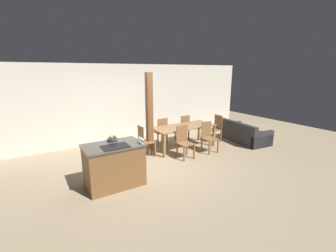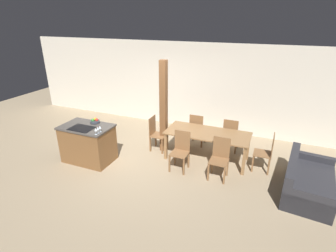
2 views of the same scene
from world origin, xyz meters
TOP-DOWN VIEW (x-y plane):
  - ground_plane at (0.00, 0.00)m, footprint 16.00×16.00m
  - wall_back at (0.00, 2.59)m, footprint 11.20×0.08m
  - kitchen_island at (-1.25, -0.54)m, footprint 1.23×0.80m
  - fruit_bowl at (-1.17, -0.28)m, footprint 0.23×0.23m
  - wine_glass_near at (-0.70, -0.87)m, footprint 0.06×0.06m
  - wine_glass_middle at (-0.70, -0.79)m, footprint 0.06×0.06m
  - wine_glass_far at (-0.70, -0.71)m, footprint 0.06×0.06m
  - dining_table at (1.48, 0.65)m, footprint 2.06×0.89m
  - dining_chair_near_left at (1.01, -0.02)m, footprint 0.40×0.40m
  - dining_chair_near_right at (1.94, -0.02)m, footprint 0.40×0.40m
  - dining_chair_far_left at (1.01, 1.32)m, footprint 0.40×0.40m
  - dining_chair_far_right at (1.94, 1.32)m, footprint 0.40×0.40m
  - dining_chair_head_end at (0.07, 0.65)m, footprint 0.40×0.40m
  - dining_chair_foot_end at (2.88, 0.65)m, footprint 0.40×0.40m
  - couch at (3.74, 0.07)m, footprint 1.06×1.74m
  - timber_post at (0.27, 0.70)m, footprint 0.17×0.17m

SIDE VIEW (x-z plane):
  - ground_plane at x=0.00m, z-range 0.00..0.00m
  - couch at x=3.74m, z-range -0.11..0.61m
  - kitchen_island at x=-1.25m, z-range 0.00..0.94m
  - dining_chair_near_left at x=1.01m, z-range 0.02..0.96m
  - dining_chair_near_right at x=1.94m, z-range 0.02..0.96m
  - dining_chair_far_left at x=1.01m, z-range 0.02..0.96m
  - dining_chair_far_right at x=1.94m, z-range 0.02..0.96m
  - dining_chair_head_end at x=0.07m, z-range 0.02..0.96m
  - dining_chair_foot_end at x=2.88m, z-range 0.02..0.96m
  - dining_table at x=1.48m, z-range 0.28..1.02m
  - fruit_bowl at x=-1.17m, z-range 0.93..1.05m
  - wine_glass_near at x=-0.70m, z-range 0.98..1.14m
  - wine_glass_middle at x=-0.70m, z-range 0.98..1.14m
  - wine_glass_far at x=-0.70m, z-range 0.98..1.14m
  - timber_post at x=0.27m, z-range 0.00..2.43m
  - wall_back at x=0.00m, z-range 0.00..2.70m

